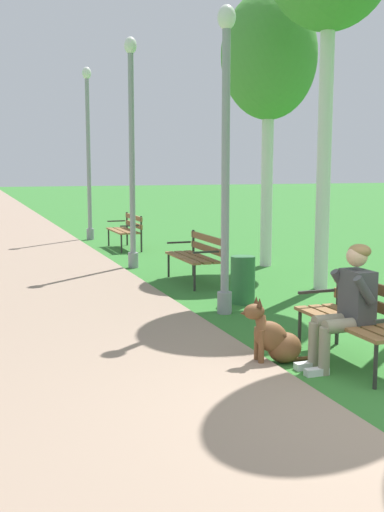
% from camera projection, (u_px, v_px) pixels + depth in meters
% --- Properties ---
extents(park_bench_near, '(0.55, 1.50, 0.85)m').
position_uv_depth(park_bench_near, '(360.00, 315.00, 6.42)').
color(park_bench_near, olive).
rests_on(park_bench_near, ground).
extents(park_bench_mid, '(0.55, 1.50, 0.85)m').
position_uv_depth(park_bench_mid, '(197.00, 253.00, 10.91)').
color(park_bench_mid, olive).
rests_on(park_bench_mid, ground).
extents(park_bench_far, '(0.55, 1.50, 0.85)m').
position_uv_depth(park_bench_far, '(127.00, 228.00, 15.38)').
color(park_bench_far, olive).
rests_on(park_bench_far, ground).
extents(person_seated_on_near_bench, '(0.74, 0.49, 1.25)m').
position_uv_depth(person_seated_on_near_bench, '(348.00, 302.00, 6.25)').
color(person_seated_on_near_bench, gray).
rests_on(person_seated_on_near_bench, ground).
extents(dog_brown, '(0.83, 0.31, 0.71)m').
position_uv_depth(dog_brown, '(275.00, 339.00, 6.46)').
color(dog_brown, brown).
rests_on(dog_brown, ground).
extents(lamp_post_near, '(0.24, 0.24, 4.07)m').
position_uv_depth(lamp_post_near, '(226.00, 159.00, 8.40)').
color(lamp_post_near, gray).
rests_on(lamp_post_near, ground).
extents(lamp_post_mid, '(0.24, 0.24, 4.44)m').
position_uv_depth(lamp_post_mid, '(132.00, 151.00, 12.28)').
color(lamp_post_mid, gray).
rests_on(lamp_post_mid, ground).
extents(lamp_post_far, '(0.24, 0.24, 4.62)m').
position_uv_depth(lamp_post_far, '(89.00, 152.00, 17.07)').
color(lamp_post_far, gray).
rests_on(lamp_post_far, ground).
extents(birch_tree_fourth, '(1.87, 1.87, 5.37)m').
position_uv_depth(birch_tree_fourth, '(269.00, 58.00, 12.26)').
color(birch_tree_fourth, silver).
rests_on(birch_tree_fourth, ground).
extents(litter_bin, '(0.36, 0.36, 0.70)m').
position_uv_depth(litter_bin, '(243.00, 280.00, 9.29)').
color(litter_bin, '#2D6638').
rests_on(litter_bin, ground).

